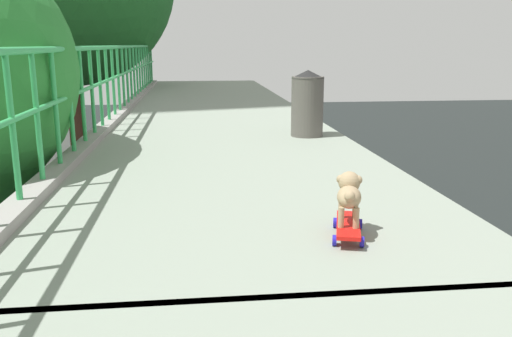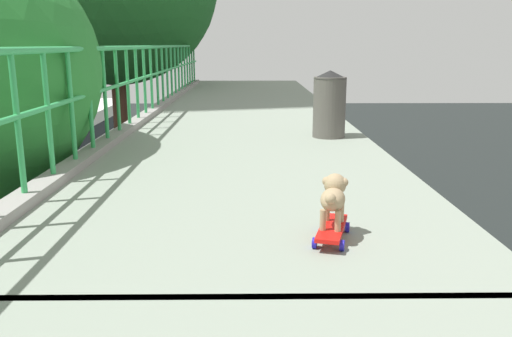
# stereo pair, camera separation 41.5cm
# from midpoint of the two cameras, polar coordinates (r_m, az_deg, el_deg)

# --- Properties ---
(car_white_fifth) EXTENTS (1.89, 4.38, 1.46)m
(car_white_fifth) POSITION_cam_midpoint_polar(r_m,az_deg,el_deg) (13.82, -24.73, -13.80)
(car_white_fifth) COLOR silver
(car_white_fifth) RESTS_ON ground
(city_bus) EXTENTS (2.73, 11.79, 3.24)m
(city_bus) POSITION_cam_midpoint_polar(r_m,az_deg,el_deg) (30.88, -17.70, 3.55)
(city_bus) COLOR white
(city_bus) RESTS_ON ground
(toy_skateboard) EXTENTS (0.28, 0.51, 0.09)m
(toy_skateboard) POSITION_cam_midpoint_polar(r_m,az_deg,el_deg) (3.24, 11.83, -6.45)
(toy_skateboard) COLOR red
(toy_skateboard) RESTS_ON overpass_deck
(small_dog) EXTENTS (0.21, 0.34, 0.30)m
(small_dog) POSITION_cam_midpoint_polar(r_m,az_deg,el_deg) (3.21, 12.02, -2.87)
(small_dog) COLOR tan
(small_dog) RESTS_ON toy_skateboard
(litter_bin) EXTENTS (0.41, 0.41, 0.83)m
(litter_bin) POSITION_cam_midpoint_polar(r_m,az_deg,el_deg) (6.73, 9.66, 6.91)
(litter_bin) COLOR #56514B
(litter_bin) RESTS_ON overpass_deck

